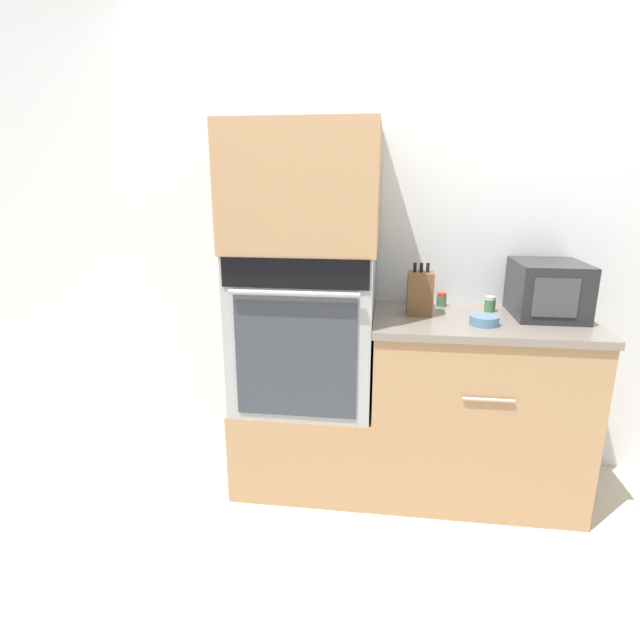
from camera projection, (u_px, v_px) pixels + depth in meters
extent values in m
plane|color=beige|center=(369.00, 514.00, 2.41)|extent=(12.00, 12.00, 0.00)
cube|color=silver|center=(379.00, 240.00, 2.68)|extent=(8.00, 0.05, 2.50)
cube|color=#A87F56|center=(307.00, 436.00, 2.68)|extent=(0.70, 0.60, 0.46)
cube|color=#9EA0A5|center=(306.00, 326.00, 2.52)|extent=(0.68, 0.59, 0.78)
cube|color=black|center=(294.00, 274.00, 2.15)|extent=(0.65, 0.01, 0.13)
cube|color=#33E54C|center=(294.00, 274.00, 2.14)|extent=(0.09, 0.00, 0.03)
cube|color=#333842|center=(295.00, 356.00, 2.25)|extent=(0.55, 0.01, 0.58)
cylinder|color=#9EA0A5|center=(293.00, 293.00, 2.14)|extent=(0.57, 0.02, 0.02)
cube|color=#A87F56|center=(305.00, 188.00, 2.34)|extent=(0.70, 0.60, 0.57)
cube|color=#A87F56|center=(473.00, 409.00, 2.52)|extent=(1.01, 0.60, 0.89)
cube|color=slate|center=(481.00, 322.00, 2.39)|extent=(1.03, 0.63, 0.03)
cylinder|color=#B7B7BC|center=(488.00, 400.00, 2.17)|extent=(0.22, 0.01, 0.01)
cube|color=#232326|center=(547.00, 289.00, 2.40)|extent=(0.32, 0.38, 0.26)
cube|color=#3D3D3F|center=(556.00, 298.00, 2.22)|extent=(0.20, 0.01, 0.18)
cube|color=brown|center=(420.00, 294.00, 2.43)|extent=(0.12, 0.11, 0.21)
cylinder|color=black|center=(415.00, 267.00, 2.39)|extent=(0.02, 0.02, 0.04)
cylinder|color=black|center=(421.00, 268.00, 2.39)|extent=(0.02, 0.02, 0.04)
cylinder|color=black|center=(428.00, 268.00, 2.39)|extent=(0.02, 0.02, 0.04)
cylinder|color=#517599|center=(484.00, 320.00, 2.27)|extent=(0.13, 0.13, 0.04)
cylinder|color=#427047|center=(490.00, 305.00, 2.50)|extent=(0.05, 0.05, 0.06)
cylinder|color=#B7B7BC|center=(490.00, 298.00, 2.49)|extent=(0.05, 0.05, 0.02)
cylinder|color=silver|center=(425.00, 300.00, 2.57)|extent=(0.04, 0.04, 0.08)
cylinder|color=gold|center=(426.00, 290.00, 2.56)|extent=(0.04, 0.04, 0.02)
cylinder|color=#427047|center=(441.00, 301.00, 2.61)|extent=(0.05, 0.05, 0.06)
cylinder|color=red|center=(442.00, 294.00, 2.60)|extent=(0.05, 0.05, 0.02)
cylinder|color=silver|center=(413.00, 296.00, 2.65)|extent=(0.05, 0.05, 0.09)
cylinder|color=red|center=(413.00, 286.00, 2.64)|extent=(0.05, 0.05, 0.02)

